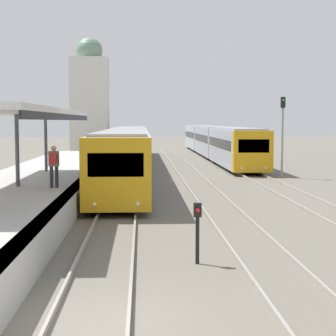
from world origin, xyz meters
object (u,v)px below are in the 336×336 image
train_far (214,140)px  person_on_platform (54,163)px  train_near (129,146)px  signal_post_near (197,226)px  signal_mast_far (283,127)px

train_far → person_on_platform: bearing=-107.3°
train_near → signal_post_near: train_near is taller
train_near → train_far: size_ratio=1.07×
train_far → signal_post_near: 43.32m
train_near → signal_post_near: bearing=-85.2°
person_on_platform → signal_post_near: size_ratio=1.05×
train_near → signal_mast_far: (10.08, -6.90, 1.51)m
person_on_platform → signal_mast_far: size_ratio=0.32×
person_on_platform → train_near: bearing=83.1°
person_on_platform → train_near: 20.75m
signal_mast_far → train_far: bearing=94.7°
train_near → train_far: 16.48m
train_near → train_far: (8.34, 14.22, -0.01)m
signal_mast_far → person_on_platform: bearing=-132.6°
train_near → train_far: train_near is taller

